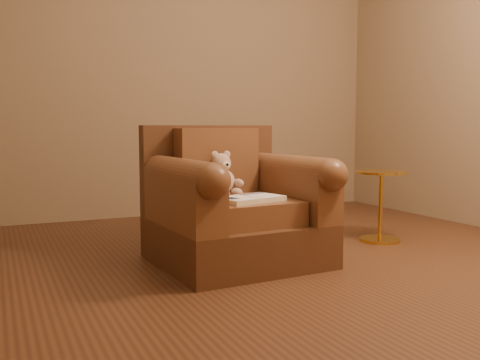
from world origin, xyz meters
name	(u,v)px	position (x,y,z in m)	size (l,w,h in m)	color
floor	(283,265)	(0.00, 0.00, 0.00)	(4.00, 4.00, 0.00)	#502F1B
armchair	(234,209)	(-0.22, 0.20, 0.31)	(0.94, 0.90, 0.80)	#4D2E19
teddy_bear	(223,179)	(-0.26, 0.27, 0.49)	(0.20, 0.23, 0.27)	tan
guidebook	(250,199)	(-0.22, -0.01, 0.40)	(0.41, 0.30, 0.03)	beige
side_table	(380,204)	(0.93, 0.28, 0.26)	(0.35, 0.35, 0.49)	gold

